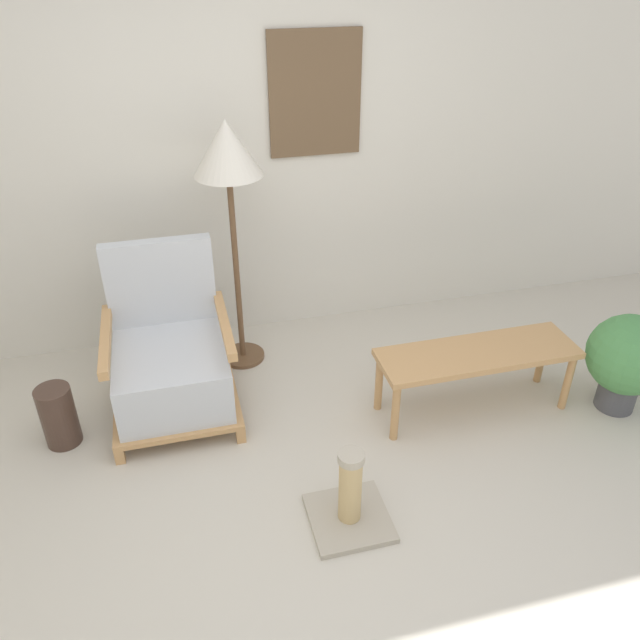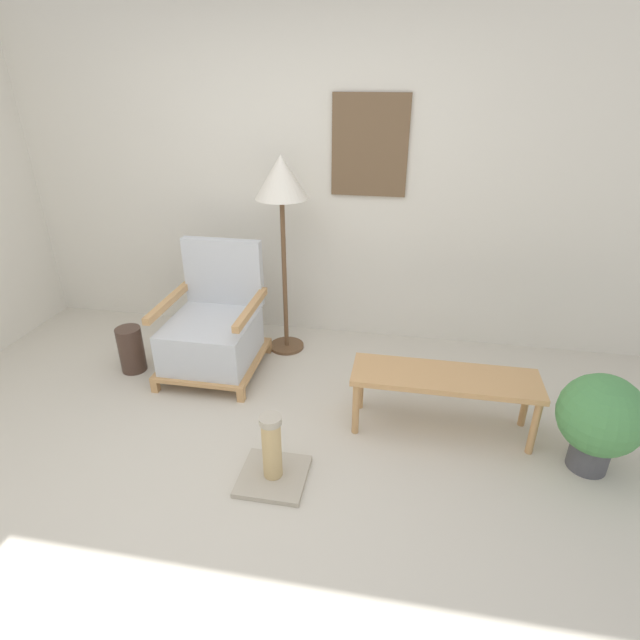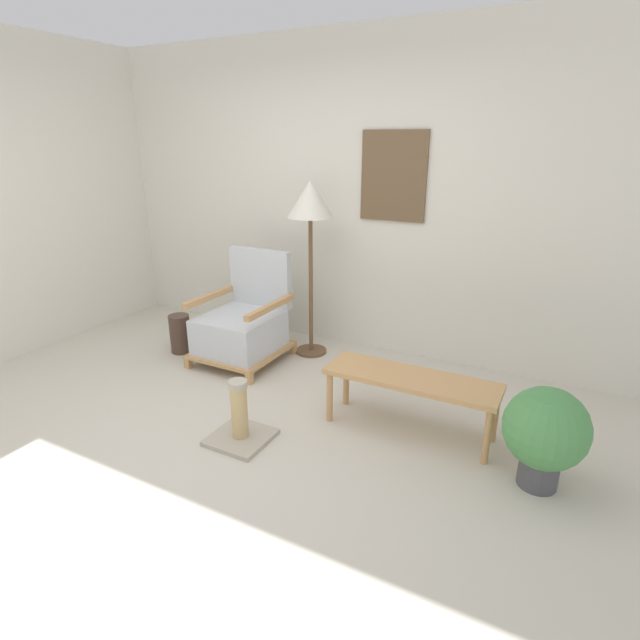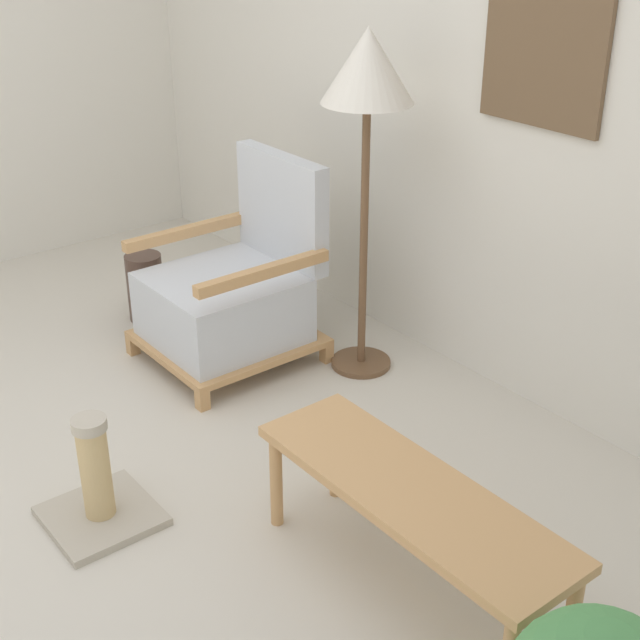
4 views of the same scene
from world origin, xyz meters
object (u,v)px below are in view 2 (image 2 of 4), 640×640
floor_lamp (281,188)px  potted_plant (600,418)px  scratching_post (272,460)px  armchair (214,331)px  vase (131,349)px  coffee_table (445,382)px

floor_lamp → potted_plant: 2.47m
floor_lamp → scratching_post: 1.89m
armchair → vase: (-0.61, -0.14, -0.15)m
coffee_table → vase: (-2.26, 0.30, -0.17)m
floor_lamp → vase: bearing=-152.8°
potted_plant → scratching_post: potted_plant is taller
armchair → floor_lamp: size_ratio=0.61×
armchair → coffee_table: armchair is taller
scratching_post → vase: bearing=145.8°
armchair → potted_plant: armchair is taller
vase → scratching_post: (1.34, -0.91, -0.05)m
coffee_table → armchair: bearing=165.3°
floor_lamp → coffee_table: (1.20, -0.84, -0.95)m
armchair → floor_lamp: 1.15m
vase → scratching_post: size_ratio=0.83×
coffee_table → vase: size_ratio=3.20×
floor_lamp → scratching_post: (0.28, -1.46, -1.17)m
potted_plant → vase: bearing=170.9°
armchair → floor_lamp: floor_lamp is taller
armchair → scratching_post: 1.29m
floor_lamp → vase: floor_lamp is taller
scratching_post → floor_lamp: bearing=100.9°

